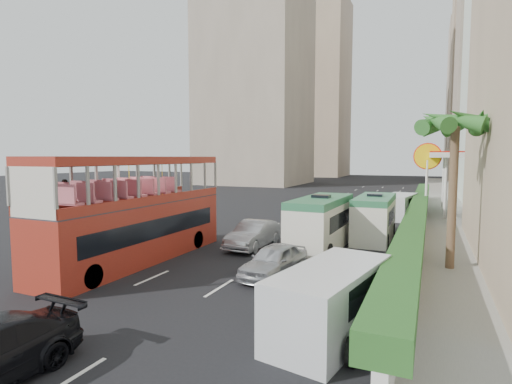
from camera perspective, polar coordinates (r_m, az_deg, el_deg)
The scene contains 18 objects.
ground_plane at distance 17.39m, azimuth -0.80°, elevation -11.81°, with size 200.00×200.00×0.00m, color black.
double_decker_bus at distance 20.06m, azimuth -16.61°, elevation -2.37°, with size 2.50×11.00×5.06m, color #A32C1D.
car_silver_lane_a at distance 22.48m, azimuth -0.33°, elevation -7.93°, with size 1.57×4.50×1.48m, color #B3B5BA.
car_silver_lane_b at distance 17.25m, azimuth 2.63°, elevation -11.96°, with size 1.62×4.03×1.37m, color #B3B5BA.
van_asset at distance 31.49m, azimuth 12.92°, elevation -4.32°, with size 1.94×4.20×1.17m, color silver.
minibus_near at distance 22.20m, azimuth 9.24°, elevation -4.44°, with size 2.13×6.38×2.83m, color silver.
minibus_far at distance 25.47m, azimuth 16.57°, elevation -3.56°, with size 2.00×6.00×2.66m, color silver.
panel_van_near at distance 11.92m, azimuth 10.68°, elevation -15.01°, with size 1.94×4.85×1.94m, color silver.
panel_van_far at distance 34.93m, azimuth 19.75°, elevation -1.95°, with size 1.97×4.91×1.97m, color silver.
sidewalk at distance 40.50m, azimuth 26.52°, elevation -2.53°, with size 6.00×120.00×0.18m, color #99968C.
kerb_wall at distance 29.47m, azimuth 22.12°, elevation -3.86°, with size 0.30×44.00×1.00m, color silver.
hedge at distance 29.36m, azimuth 22.18°, elevation -2.22°, with size 1.10×44.00×0.70m, color #2D6626.
palm_tree at distance 19.23m, azimuth 26.27°, elevation -0.44°, with size 0.36×0.36×6.40m, color brown.
shell_station at distance 38.33m, azimuth 28.31°, elevation 1.00°, with size 6.50×8.00×5.50m, color silver.
tower_far_a at distance 99.12m, azimuth 30.20°, elevation 14.20°, with size 14.00×14.00×44.00m, color tan.
tower_far_b at distance 120.50m, azimuth 28.98°, elevation 11.53°, with size 14.00×14.00×40.00m, color tan.
tower_left_a at distance 79.47m, azimuth -0.05°, elevation 20.31°, with size 18.00×18.00×52.00m, color tan.
tower_left_b at distance 110.51m, azimuth 8.52°, elevation 14.31°, with size 16.00×16.00×46.00m, color tan.
Camera 1 is at (6.92, -15.14, 5.03)m, focal length 28.00 mm.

